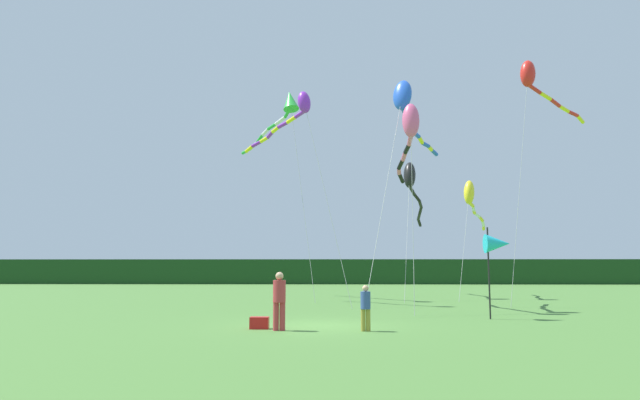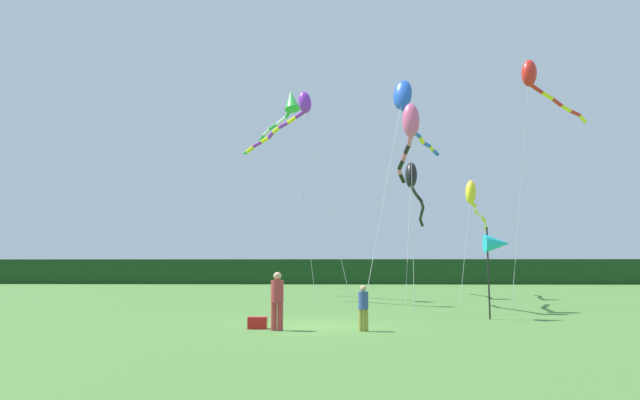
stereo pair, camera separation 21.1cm
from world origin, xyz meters
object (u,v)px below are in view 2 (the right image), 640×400
object	(u,v)px
person_adult	(277,298)
banner_flag_pole	(497,244)
kite_red	(535,80)
kite_black	(413,181)
kite_blue	(406,105)
kite_yellow	(473,198)
kite_green	(286,108)
kite_rainbow	(409,130)
cooler_box	(258,323)
person_child	(363,305)
kite_purple	(295,112)

from	to	relation	value
person_adult	banner_flag_pole	xyz separation A→B (m)	(7.63, 3.87, 1.74)
kite_red	banner_flag_pole	bearing A→B (deg)	-119.16
banner_flag_pole	kite_black	size ratio (longest dim) A/B	0.31
kite_black	kite_blue	distance (m)	9.95
kite_red	kite_yellow	bearing A→B (deg)	111.93
kite_green	kite_blue	bearing A→B (deg)	-49.88
kite_red	kite_rainbow	xyz separation A→B (m)	(-7.26, -4.54, -3.78)
person_adult	cooler_box	xyz separation A→B (m)	(-0.65, 0.47, -0.79)
person_child	kite_yellow	xyz separation A→B (m)	(7.51, 17.67, 5.31)
kite_black	banner_flag_pole	bearing A→B (deg)	-85.53
person_child	kite_rainbow	size ratio (longest dim) A/B	0.15
kite_blue	kite_rainbow	bearing A→B (deg)	-91.21
cooler_box	kite_rainbow	bearing A→B (deg)	51.71
kite_yellow	kite_blue	bearing A→B (deg)	-119.48
kite_black	kite_purple	size ratio (longest dim) A/B	0.96
person_child	cooler_box	bearing A→B (deg)	170.02
cooler_box	kite_red	world-z (taller)	kite_red
banner_flag_pole	kite_rainbow	xyz separation A→B (m)	(-2.64, 3.74, 5.22)
kite_green	kite_rainbow	world-z (taller)	kite_green
person_child	kite_green	xyz separation A→B (m)	(-3.89, 16.24, 10.67)
kite_green	kite_yellow	bearing A→B (deg)	7.12
kite_rainbow	person_child	bearing A→B (deg)	-107.47
kite_red	kite_rainbow	distance (m)	9.36
cooler_box	kite_purple	bearing A→B (deg)	88.95
person_adult	kite_red	distance (m)	20.32
kite_red	kite_rainbow	bearing A→B (deg)	-147.98
person_adult	person_child	distance (m)	2.58
kite_black	kite_red	xyz separation A→B (m)	(5.74, -6.06, 4.48)
kite_black	kite_purple	xyz separation A→B (m)	(-6.95, -6.14, 2.81)
person_adult	kite_black	xyz separation A→B (m)	(6.51, 18.22, 6.25)
cooler_box	kite_rainbow	distance (m)	11.95
banner_flag_pole	kite_purple	size ratio (longest dim) A/B	0.30
kite_purple	banner_flag_pole	bearing A→B (deg)	-45.48
kite_green	cooler_box	bearing A→B (deg)	-87.52
kite_black	kite_rainbow	bearing A→B (deg)	-98.14
kite_blue	cooler_box	bearing A→B (deg)	-124.79
kite_rainbow	kite_green	bearing A→B (deg)	126.54
cooler_box	banner_flag_pole	distance (m)	9.30
cooler_box	kite_red	xyz separation A→B (m)	(12.90, 11.69, 11.52)
kite_red	kite_purple	distance (m)	12.80
person_adult	kite_rainbow	bearing A→B (deg)	56.75
banner_flag_pole	kite_rainbow	bearing A→B (deg)	125.19
banner_flag_pole	kite_green	bearing A→B (deg)	126.13
banner_flag_pole	kite_blue	distance (m)	8.60
banner_flag_pole	kite_black	world-z (taller)	kite_black
person_child	kite_yellow	distance (m)	19.92
kite_red	kite_purple	bearing A→B (deg)	-179.65
person_adult	kite_blue	xyz separation A→B (m)	(5.01, 8.62, 8.42)
person_child	cooler_box	xyz separation A→B (m)	(-3.21, 0.57, -0.57)
kite_green	kite_rainbow	xyz separation A→B (m)	(6.32, -8.53, -3.50)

